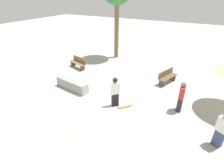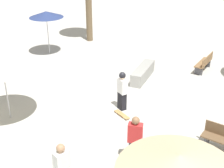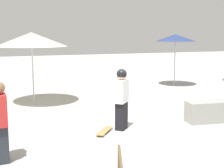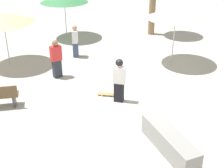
{
  "view_description": "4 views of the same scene",
  "coord_description": "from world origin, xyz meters",
  "views": [
    {
      "loc": [
        -7.13,
        -3.63,
        5.32
      ],
      "look_at": [
        0.1,
        0.26,
        0.94
      ],
      "focal_mm": 28.0,
      "sensor_mm": 36.0,
      "label": 1
    },
    {
      "loc": [
        2.08,
        -10.82,
        6.42
      ],
      "look_at": [
        -0.64,
        -0.7,
        1.33
      ],
      "focal_mm": 50.0,
      "sensor_mm": 36.0,
      "label": 2
    },
    {
      "loc": [
        6.99,
        -3.26,
        2.5
      ],
      "look_at": [
        -0.64,
        -0.34,
        1.19
      ],
      "focal_mm": 50.0,
      "sensor_mm": 36.0,
      "label": 3
    },
    {
      "loc": [
        4.85,
        8.05,
        5.58
      ],
      "look_at": [
        0.2,
        0.3,
        1.03
      ],
      "focal_mm": 50.0,
      "sensor_mm": 36.0,
      "label": 4
    }
  ],
  "objects": [
    {
      "name": "ground_plane",
      "position": [
        0.0,
        0.0,
        0.0
      ],
      "size": [
        60.0,
        60.0,
        0.0
      ],
      "primitive_type": "plane",
      "color": "#B2AFA8"
    },
    {
      "name": "skater_main",
      "position": [
        -0.37,
        -0.17,
        0.87
      ],
      "size": [
        0.47,
        0.47,
        1.61
      ],
      "rotation": [
        0.0,
        0.0,
        5.51
      ],
      "color": "black",
      "rests_on": "ground_plane"
    },
    {
      "name": "shade_umbrella_tan",
      "position": [
        2.1,
        -5.59,
        2.14
      ],
      "size": [
        2.68,
        2.68,
        2.36
      ],
      "color": "#B7B7BC",
      "rests_on": "ground_plane"
    },
    {
      "name": "bystander_far",
      "position": [
        0.75,
        -3.19,
        0.8
      ],
      "size": [
        0.45,
        0.27,
        1.6
      ],
      "rotation": [
        0.0,
        0.0,
        3.2
      ],
      "color": "#282D38",
      "rests_on": "ground_plane"
    },
    {
      "name": "bystander_watching",
      "position": [
        -0.89,
        -4.89,
        0.77
      ],
      "size": [
        0.42,
        0.48,
        1.54
      ],
      "rotation": [
        0.0,
        0.0,
        1.03
      ],
      "color": "#38476B",
      "rests_on": "ground_plane"
    },
    {
      "name": "shade_umbrella_cream",
      "position": [
        -4.36,
        -1.95,
        2.31
      ],
      "size": [
        2.5,
        2.5,
        2.56
      ],
      "color": "#B7B7BC",
      "rests_on": "ground_plane"
    },
    {
      "name": "skateboard",
      "position": [
        -0.24,
        -0.7,
        0.06
      ],
      "size": [
        0.74,
        0.67,
        0.07
      ],
      "rotation": [
        0.0,
        0.0,
        5.59
      ],
      "color": "#B7844C",
      "rests_on": "ground_plane"
    },
    {
      "name": "concrete_ledge",
      "position": [
        -0.07,
        2.91,
        0.3
      ],
      "size": [
        0.83,
        2.29,
        0.61
      ],
      "rotation": [
        0.0,
        0.0,
        1.43
      ],
      "color": "gray",
      "rests_on": "ground_plane"
    }
  ]
}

